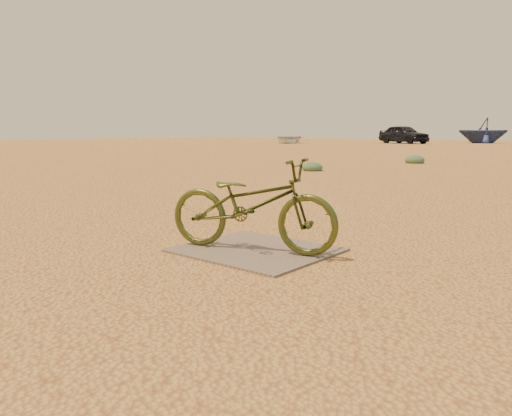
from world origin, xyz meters
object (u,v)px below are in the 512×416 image
Objects in this scene: car at (404,134)px; boat_far_left at (483,130)px; plywood_board at (256,250)px; boat_near_left at (289,138)px; bicycle at (252,205)px.

boat_far_left is at bearing -22.01° from car.
plywood_board is 41.23m from boat_near_left.
car is 10.28m from boat_near_left.
boat_far_left reaches higher than bicycle.
plywood_board is 0.82× the size of bicycle.
bicycle is 41.28m from boat_near_left.
car reaches higher than boat_near_left.
plywood_board is at bearing -24.73° from boat_far_left.
boat_far_left is (13.52, 11.55, 0.67)m from boat_near_left.
boat_near_left is (-24.07, 33.48, 0.48)m from plywood_board.
car reaches higher than plywood_board.
boat_far_left reaches higher than plywood_board.
car reaches higher than bicycle.
boat_far_left is (-10.55, 45.03, 1.15)m from plywood_board.
bicycle is at bearing -24.75° from boat_far_left.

